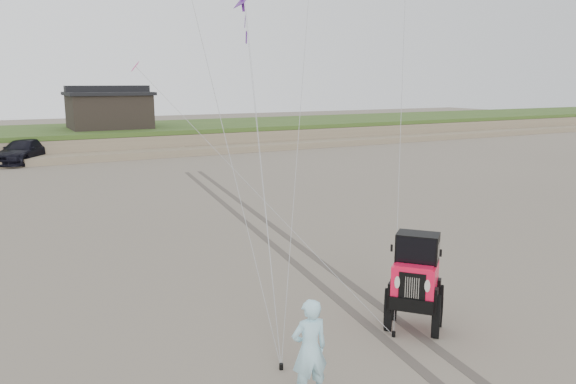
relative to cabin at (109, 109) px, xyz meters
name	(u,v)px	position (x,y,z in m)	size (l,w,h in m)	color
ground	(352,331)	(-2.00, -37.00, -3.24)	(160.00, 160.00, 0.00)	#6B6054
dune_ridge	(84,140)	(-2.00, 0.50, -2.42)	(160.00, 14.25, 1.73)	#7A6B54
cabin	(109,109)	(0.00, 0.00, 0.00)	(6.40, 5.40, 3.35)	black
truck_c	(24,151)	(-6.64, -5.16, -2.44)	(2.23, 5.48, 1.59)	black
jeep	(415,292)	(-0.75, -37.55, -2.37)	(2.00, 4.63, 1.73)	#FF113C
man	(310,350)	(-4.17, -38.85, -2.33)	(0.66, 0.43, 1.82)	#93CDE4
stake_main	(281,367)	(-4.15, -37.75, -3.18)	(0.08, 0.08, 0.12)	black
stake_aux	(394,334)	(-1.37, -37.65, -3.18)	(0.08, 0.08, 0.12)	black
tire_tracks	(271,234)	(0.00, -29.00, -3.23)	(5.22, 29.74, 0.01)	#4C443D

